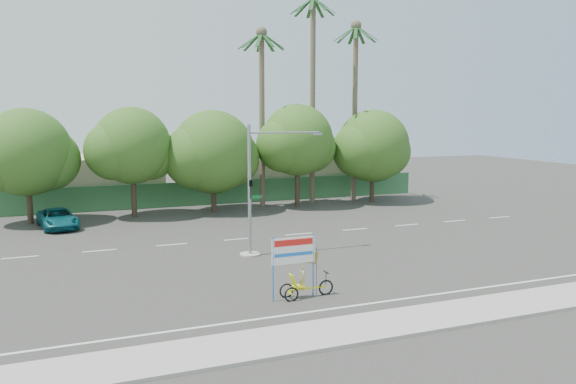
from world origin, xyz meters
name	(u,v)px	position (x,y,z in m)	size (l,w,h in m)	color
ground	(324,270)	(0.00, 0.00, 0.00)	(120.00, 120.00, 0.00)	#33302D
sidewalk_near	(411,320)	(0.00, -7.50, 0.06)	(50.00, 2.40, 0.12)	gray
fence	(215,193)	(0.00, 21.50, 1.00)	(38.00, 0.08, 2.00)	#336B3D
building_left	(87,180)	(-10.00, 26.00, 2.00)	(12.00, 8.00, 4.00)	beige
building_right	(285,174)	(8.00, 26.00, 1.80)	(14.00, 8.00, 3.60)	beige
tree_far_left	(26,155)	(-14.05, 18.00, 4.76)	(7.14, 6.00, 7.96)	#473828
tree_left	(131,148)	(-7.05, 18.00, 5.06)	(6.66, 5.60, 8.07)	#473828
tree_center	(212,154)	(-1.05, 18.00, 4.47)	(7.62, 6.40, 7.85)	#473828
tree_right	(297,143)	(5.95, 18.00, 5.24)	(6.90, 5.80, 8.36)	#473828
tree_far_right	(372,148)	(12.95, 18.00, 4.64)	(7.38, 6.20, 7.94)	#473828
palm_tall	(313,79)	(8.00, 19.50, 10.46)	(3.73, 3.79, 17.45)	#70604C
palm_mid	(355,92)	(12.00, 19.50, 9.40)	(3.73, 3.79, 15.45)	#70604C
palm_short	(262,98)	(3.50, 19.50, 8.86)	(3.73, 3.79, 14.45)	#70604C
traffic_signal	(255,201)	(-2.20, 3.98, 2.92)	(4.72, 1.10, 7.00)	gray
trike_billboard	(299,272)	(-2.75, -3.49, 1.09)	(2.75, 0.63, 2.70)	black
pickup_truck	(58,218)	(-12.20, 15.64, 0.65)	(2.16, 4.68, 1.30)	#0D5561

